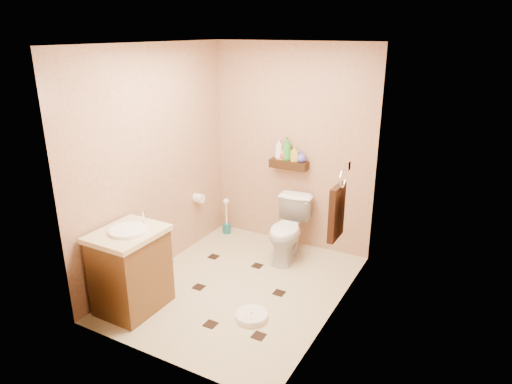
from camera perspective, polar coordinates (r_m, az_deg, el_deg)
The scene contains 20 objects.
ground at distance 4.83m, azimuth -2.10°, elevation -11.74°, with size 2.50×2.50×0.00m, color beige.
wall_back at distance 5.39m, azimuth 4.53°, elevation 5.51°, with size 2.00×0.04×2.40m, color tan.
wall_front at distance 3.38m, azimuth -13.21°, elevation -3.78°, with size 2.00×0.04×2.40m, color tan.
wall_left at distance 4.89m, azimuth -12.44°, elevation 3.62°, with size 0.04×2.50×2.40m, color tan.
wall_right at distance 3.93m, azimuth 10.33°, elevation -0.20°, with size 0.04×2.50×2.40m, color tan.
ceiling at distance 4.12m, azimuth -2.54°, elevation 18.06°, with size 2.00×2.50×0.02m, color silver.
wall_shelf at distance 5.37m, azimuth 4.13°, elevation 3.47°, with size 0.46×0.14×0.10m, color #331E0E.
floor_accents at distance 4.76m, azimuth -2.53°, elevation -12.22°, with size 1.27×1.26×0.01m.
toilet at distance 5.25m, azimuth 4.02°, elevation -4.72°, with size 0.39×0.69×0.70m, color white.
vanity at distance 4.46m, azimuth -15.36°, elevation -9.27°, with size 0.54×0.65×0.92m.
bathroom_scale at distance 4.34m, azimuth -0.57°, elevation -15.24°, with size 0.36×0.36×0.06m.
toilet_brush at distance 5.94m, azimuth -3.70°, elevation -3.62°, with size 0.11×0.11×0.48m.
towel_ring at distance 4.27m, azimuth 10.10°, elevation -2.22°, with size 0.12×0.30×0.76m.
toilet_paper at distance 5.52m, azimuth -7.16°, elevation -0.76°, with size 0.12×0.11×0.12m.
bottle_a at distance 5.38m, azimuth 2.90°, elevation 5.42°, with size 0.09×0.09×0.25m, color white.
bottle_b at distance 5.36m, azimuth 3.46°, elevation 4.89°, with size 0.07×0.07×0.16m, color gold.
bottle_c at distance 5.36m, azimuth 3.60°, elevation 4.76°, with size 0.11×0.11×0.14m, color red.
bottle_d at distance 5.33m, azimuth 3.90°, elevation 5.45°, with size 0.11×0.11×0.28m, color green.
bottle_e at distance 5.31m, azimuth 4.79°, elevation 4.83°, with size 0.08×0.08×0.18m, color gold.
bottle_f at distance 5.28m, azimuth 5.72°, elevation 4.47°, with size 0.11×0.11×0.14m, color #5356D1.
Camera 1 is at (2.12, -3.53, 2.52)m, focal length 32.00 mm.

